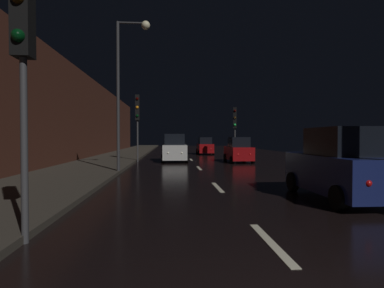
% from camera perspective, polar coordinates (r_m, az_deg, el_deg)
% --- Properties ---
extents(ground, '(25.32, 84.00, 0.02)m').
position_cam_1_polar(ground, '(26.86, -0.37, -2.74)').
color(ground, black).
extents(sidewalk_left, '(4.40, 84.00, 0.15)m').
position_cam_1_polar(sidewalk_left, '(27.20, -14.10, -2.54)').
color(sidewalk_left, '#38332B').
rests_on(sidewalk_left, ground).
extents(building_facade_left, '(0.80, 63.00, 7.11)m').
position_cam_1_polar(building_facade_left, '(24.42, -21.62, 5.15)').
color(building_facade_left, '#472319').
rests_on(building_facade_left, ground).
extents(lane_centerline, '(0.16, 22.38, 0.01)m').
position_cam_1_polar(lane_centerline, '(15.29, 2.50, -5.67)').
color(lane_centerline, beige).
rests_on(lane_centerline, ground).
extents(traffic_light_near_left, '(0.31, 0.46, 5.11)m').
position_cam_1_polar(traffic_light_near_left, '(6.34, -28.80, 18.45)').
color(traffic_light_near_left, '#38383A').
rests_on(traffic_light_near_left, ground).
extents(traffic_light_far_right, '(0.37, 0.48, 4.57)m').
position_cam_1_polar(traffic_light_far_right, '(28.40, 7.91, 4.13)').
color(traffic_light_far_right, '#38383A').
rests_on(traffic_light_far_right, ground).
extents(traffic_light_far_left, '(0.31, 0.46, 5.03)m').
position_cam_1_polar(traffic_light_far_left, '(23.60, -10.02, 5.64)').
color(traffic_light_far_left, '#38383A').
rests_on(traffic_light_far_left, ground).
extents(streetlamp_overhead, '(1.70, 0.44, 7.75)m').
position_cam_1_polar(streetlamp_overhead, '(16.39, -11.95, 12.60)').
color(streetlamp_overhead, '#2D2D30').
rests_on(streetlamp_overhead, ground).
extents(car_approaching_headlights, '(1.93, 4.18, 2.10)m').
position_cam_1_polar(car_approaching_headlights, '(23.71, -3.25, -0.91)').
color(car_approaching_headlights, silver).
rests_on(car_approaching_headlights, ground).
extents(car_parked_right_near, '(1.96, 4.24, 2.14)m').
position_cam_1_polar(car_parked_right_near, '(10.29, 25.74, -3.71)').
color(car_parked_right_near, '#141E51').
rests_on(car_parked_right_near, ground).
extents(car_distant_taillights, '(1.70, 3.69, 1.86)m').
position_cam_1_polar(car_distant_taillights, '(33.89, 2.40, -0.46)').
color(car_distant_taillights, maroon).
rests_on(car_distant_taillights, ground).
extents(car_parked_right_far, '(1.71, 3.70, 1.87)m').
position_cam_1_polar(car_parked_right_far, '(23.33, 8.54, -1.23)').
color(car_parked_right_far, maroon).
rests_on(car_parked_right_far, ground).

